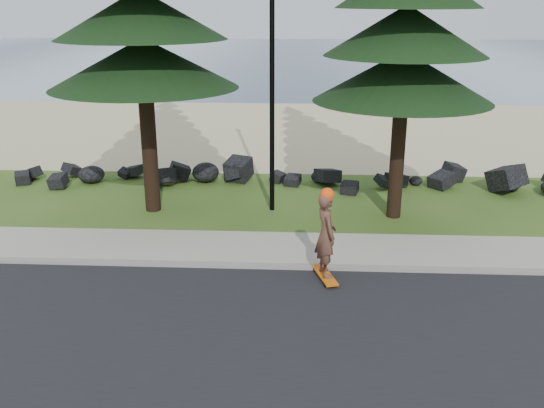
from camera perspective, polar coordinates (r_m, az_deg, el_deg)
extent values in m
plane|color=#335019|center=(14.92, -0.64, -4.61)|extent=(160.00, 160.00, 0.00)
cube|color=black|center=(10.94, -2.16, -13.99)|extent=(160.00, 7.00, 0.02)
cube|color=gray|center=(14.08, -0.87, -5.88)|extent=(160.00, 0.20, 0.10)
cube|color=#A19886|center=(15.08, -0.59, -4.16)|extent=(160.00, 2.00, 0.08)
cube|color=#CFBD8A|center=(28.78, 1.18, 6.99)|extent=(160.00, 15.00, 0.01)
cube|color=#32455F|center=(64.93, 2.26, 13.64)|extent=(160.00, 58.00, 0.01)
cylinder|color=black|center=(16.98, 0.00, 12.31)|extent=(0.14, 0.14, 8.00)
cube|color=#D35E0C|center=(13.58, 4.98, -6.65)|extent=(0.59, 1.17, 0.04)
imported|color=brown|center=(13.19, 5.10, -2.87)|extent=(0.63, 0.79, 1.89)
sphere|color=#FF490E|center=(12.89, 5.22, 0.88)|extent=(0.30, 0.30, 0.30)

